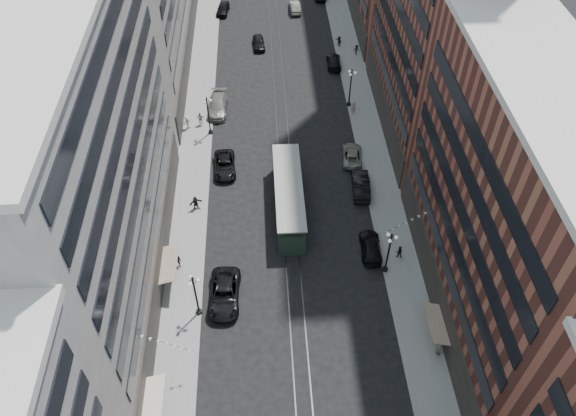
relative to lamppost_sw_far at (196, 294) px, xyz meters
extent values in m
plane|color=black|center=(9.20, 32.00, -3.10)|extent=(220.00, 220.00, 0.00)
cube|color=gray|center=(-1.80, 42.00, -3.02)|extent=(4.00, 180.00, 0.15)
cube|color=gray|center=(20.20, 42.00, -3.02)|extent=(4.00, 180.00, 0.15)
cube|color=#2D2D33|center=(8.50, 42.00, -3.09)|extent=(0.12, 180.00, 0.02)
cube|color=#2D2D33|center=(9.90, 42.00, -3.09)|extent=(0.12, 180.00, 0.02)
cube|color=#9E988C|center=(-7.80, 5.00, 10.90)|extent=(8.00, 36.00, 28.00)
cube|color=brown|center=(26.20, 0.00, 8.90)|extent=(8.00, 30.00, 24.00)
cylinder|color=black|center=(0.00, 0.00, -2.80)|extent=(0.56, 0.56, 0.30)
cylinder|color=black|center=(0.00, 0.00, -0.35)|extent=(0.18, 0.18, 5.20)
sphere|color=black|center=(0.00, 0.00, 2.45)|extent=(0.24, 0.24, 0.24)
sphere|color=white|center=(0.45, 0.00, 2.05)|extent=(0.36, 0.36, 0.36)
sphere|color=white|center=(-0.22, 0.39, 2.05)|extent=(0.36, 0.36, 0.36)
sphere|color=white|center=(-0.22, -0.39, 2.05)|extent=(0.36, 0.36, 0.36)
cylinder|color=black|center=(0.00, 27.00, -2.80)|extent=(0.56, 0.56, 0.30)
cylinder|color=black|center=(0.00, 27.00, -0.35)|extent=(0.18, 0.18, 5.20)
sphere|color=black|center=(0.00, 27.00, 2.45)|extent=(0.24, 0.24, 0.24)
sphere|color=white|center=(0.45, 27.00, 2.05)|extent=(0.36, 0.36, 0.36)
sphere|color=white|center=(-0.22, 27.39, 2.05)|extent=(0.36, 0.36, 0.36)
sphere|color=white|center=(-0.22, 26.61, 2.05)|extent=(0.36, 0.36, 0.36)
cylinder|color=black|center=(18.40, 4.00, -2.80)|extent=(0.56, 0.56, 0.30)
cylinder|color=black|center=(18.40, 4.00, -0.35)|extent=(0.18, 0.18, 5.20)
sphere|color=black|center=(18.40, 4.00, 2.45)|extent=(0.24, 0.24, 0.24)
sphere|color=white|center=(18.85, 4.00, 2.05)|extent=(0.36, 0.36, 0.36)
sphere|color=white|center=(18.18, 4.39, 2.05)|extent=(0.36, 0.36, 0.36)
sphere|color=white|center=(18.18, 3.61, 2.05)|extent=(0.36, 0.36, 0.36)
cylinder|color=black|center=(18.40, 32.00, -2.80)|extent=(0.56, 0.56, 0.30)
cylinder|color=black|center=(18.40, 32.00, -0.35)|extent=(0.18, 0.18, 5.20)
sphere|color=black|center=(18.40, 32.00, 2.45)|extent=(0.24, 0.24, 0.24)
sphere|color=white|center=(18.85, 32.00, 2.05)|extent=(0.36, 0.36, 0.36)
sphere|color=white|center=(18.18, 32.39, 2.05)|extent=(0.36, 0.36, 0.36)
sphere|color=white|center=(18.18, 31.61, 2.05)|extent=(0.36, 0.36, 0.36)
cube|color=#233728|center=(9.20, 13.14, -1.65)|extent=(2.77, 13.31, 2.88)
cube|color=gray|center=(9.20, 13.14, 0.12)|extent=(1.77, 12.20, 0.67)
cube|color=gray|center=(9.20, 13.14, 0.56)|extent=(2.99, 13.53, 0.17)
cylinder|color=black|center=(9.20, 8.15, -2.71)|extent=(2.55, 0.78, 0.78)
cylinder|color=black|center=(9.20, 18.13, -2.71)|extent=(2.55, 0.78, 0.78)
imported|color=black|center=(2.40, 1.48, -2.23)|extent=(3.12, 6.32, 1.72)
imported|color=black|center=(-2.39, 5.60, -2.00)|extent=(1.04, 0.80, 1.89)
imported|color=#9E9383|center=(21.39, -5.59, -2.09)|extent=(0.64, 1.08, 1.72)
imported|color=black|center=(2.00, 20.04, -2.35)|extent=(2.77, 5.49, 1.49)
imported|color=slate|center=(0.80, 31.82, -2.23)|extent=(2.70, 6.08, 1.73)
imported|color=black|center=(0.80, 59.11, -2.33)|extent=(2.42, 4.73, 1.54)
imported|color=black|center=(17.60, 15.66, -2.22)|extent=(2.26, 5.44, 1.75)
imported|color=gray|center=(17.34, 21.13, -2.42)|extent=(2.77, 5.11, 1.36)
imported|color=black|center=(17.47, 42.07, -2.39)|extent=(2.17, 4.91, 1.40)
imported|color=black|center=(6.56, 47.87, -2.37)|extent=(2.01, 4.37, 1.45)
imported|color=gray|center=(12.86, 59.10, -2.35)|extent=(1.84, 4.60, 1.49)
imported|color=black|center=(-1.05, 13.78, -2.12)|extent=(1.58, 1.03, 1.65)
imported|color=#BEB39D|center=(-1.29, 28.84, -2.02)|extent=(1.12, 0.56, 1.86)
imported|color=black|center=(20.05, 5.67, -2.19)|extent=(0.79, 0.51, 1.52)
imported|color=#9E9683|center=(18.70, 30.23, -2.00)|extent=(0.77, 0.60, 1.88)
imported|color=black|center=(21.16, 44.63, -2.15)|extent=(1.06, 0.50, 1.60)
imported|color=black|center=(17.31, 6.67, -2.37)|extent=(2.24, 5.07, 1.45)
imported|color=black|center=(18.87, 47.39, -2.18)|extent=(1.06, 1.44, 1.54)
imported|color=beige|center=(-2.96, 28.25, -2.06)|extent=(1.22, 1.00, 1.76)
camera|label=1|loc=(6.75, -29.90, 42.15)|focal=35.00mm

